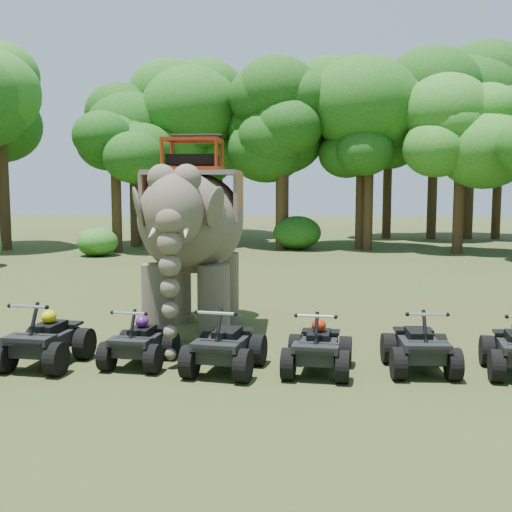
# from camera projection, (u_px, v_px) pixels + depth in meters

# --- Properties ---
(ground) EXTENTS (110.00, 110.00, 0.00)m
(ground) POSITION_uv_depth(u_px,v_px,m) (252.00, 351.00, 13.67)
(ground) COLOR #47381E
(ground) RESTS_ON ground
(elephant) EXTENTS (2.57, 5.65, 4.71)m
(elephant) POSITION_uv_depth(u_px,v_px,m) (193.00, 234.00, 15.10)
(elephant) COLOR brown
(elephant) RESTS_ON ground
(atv_0) EXTENTS (1.51, 1.94, 1.33)m
(atv_0) POSITION_uv_depth(u_px,v_px,m) (45.00, 332.00, 12.52)
(atv_0) COLOR black
(atv_0) RESTS_ON ground
(atv_1) EXTENTS (1.34, 1.71, 1.17)m
(atv_1) POSITION_uv_depth(u_px,v_px,m) (140.00, 335.00, 12.59)
(atv_1) COLOR black
(atv_1) RESTS_ON ground
(atv_2) EXTENTS (1.54, 1.92, 1.28)m
(atv_2) POSITION_uv_depth(u_px,v_px,m) (225.00, 338.00, 12.12)
(atv_2) COLOR black
(atv_2) RESTS_ON ground
(atv_3) EXTENTS (1.39, 1.79, 1.24)m
(atv_3) POSITION_uv_depth(u_px,v_px,m) (318.00, 341.00, 12.05)
(atv_3) COLOR black
(atv_3) RESTS_ON ground
(atv_4) EXTENTS (1.30, 1.74, 1.25)m
(atv_4) POSITION_uv_depth(u_px,v_px,m) (420.00, 339.00, 12.14)
(atv_4) COLOR black
(atv_4) RESTS_ON ground
(tree_0) EXTENTS (5.47, 5.47, 7.82)m
(tree_0) POSITION_uv_depth(u_px,v_px,m) (284.00, 176.00, 34.10)
(tree_0) COLOR #195114
(tree_0) RESTS_ON ground
(tree_1) EXTENTS (4.79, 4.79, 6.85)m
(tree_1) POSITION_uv_depth(u_px,v_px,m) (369.00, 185.00, 33.54)
(tree_1) COLOR #195114
(tree_1) RESTS_ON ground
(tree_2) EXTENTS (5.48, 5.48, 7.82)m
(tree_2) POSITION_uv_depth(u_px,v_px,m) (460.00, 175.00, 31.94)
(tree_2) COLOR #195114
(tree_2) RESTS_ON ground
(tree_24) EXTENTS (6.38, 6.38, 9.12)m
(tree_24) POSITION_uv_depth(u_px,v_px,m) (3.00, 163.00, 33.56)
(tree_24) COLOR #195114
(tree_24) RESTS_ON ground
(tree_25) EXTENTS (4.94, 4.94, 7.05)m
(tree_25) POSITION_uv_depth(u_px,v_px,m) (116.00, 183.00, 32.58)
(tree_25) COLOR #195114
(tree_25) RESTS_ON ground
(tree_26) EXTENTS (4.85, 4.85, 6.93)m
(tree_26) POSITION_uv_depth(u_px,v_px,m) (197.00, 184.00, 37.00)
(tree_26) COLOR #195114
(tree_26) RESTS_ON ground
(tree_27) EXTENTS (5.91, 5.91, 8.44)m
(tree_27) POSITION_uv_depth(u_px,v_px,m) (498.00, 172.00, 40.09)
(tree_27) COLOR #195114
(tree_27) RESTS_ON ground
(tree_29) EXTENTS (5.05, 5.05, 7.22)m
(tree_29) POSITION_uv_depth(u_px,v_px,m) (134.00, 182.00, 35.23)
(tree_29) COLOR #195114
(tree_29) RESTS_ON ground
(tree_30) EXTENTS (7.65, 7.65, 10.93)m
(tree_30) POSITION_uv_depth(u_px,v_px,m) (470.00, 152.00, 40.15)
(tree_30) COLOR #195114
(tree_30) RESTS_ON ground
(tree_31) EXTENTS (6.00, 6.00, 8.57)m
(tree_31) POSITION_uv_depth(u_px,v_px,m) (136.00, 170.00, 36.38)
(tree_31) COLOR #195114
(tree_31) RESTS_ON ground
(tree_32) EXTENTS (6.53, 6.53, 9.33)m
(tree_32) POSITION_uv_depth(u_px,v_px,m) (178.00, 163.00, 37.40)
(tree_32) COLOR #195114
(tree_32) RESTS_ON ground
(tree_33) EXTENTS (6.83, 6.83, 9.76)m
(tree_33) POSITION_uv_depth(u_px,v_px,m) (433.00, 161.00, 40.02)
(tree_33) COLOR #195114
(tree_33) RESTS_ON ground
(tree_34) EXTENTS (6.83, 6.83, 9.76)m
(tree_34) POSITION_uv_depth(u_px,v_px,m) (362.00, 158.00, 34.09)
(tree_34) COLOR #195114
(tree_34) RESTS_ON ground
(tree_35) EXTENTS (5.06, 5.06, 7.23)m
(tree_35) POSITION_uv_depth(u_px,v_px,m) (185.00, 181.00, 37.71)
(tree_35) COLOR #195114
(tree_35) RESTS_ON ground
(tree_36) EXTENTS (6.13, 6.13, 8.76)m
(tree_36) POSITION_uv_depth(u_px,v_px,m) (218.00, 170.00, 42.68)
(tree_36) COLOR #195114
(tree_36) RESTS_ON ground
(tree_37) EXTENTS (6.16, 6.16, 8.80)m
(tree_37) POSITION_uv_depth(u_px,v_px,m) (281.00, 166.00, 33.81)
(tree_37) COLOR #195114
(tree_37) RESTS_ON ground
(tree_38) EXTENTS (6.90, 6.90, 9.85)m
(tree_38) POSITION_uv_depth(u_px,v_px,m) (213.00, 162.00, 42.93)
(tree_38) COLOR #195114
(tree_38) RESTS_ON ground
(tree_39) EXTENTS (6.05, 6.05, 8.65)m
(tree_39) POSITION_uv_depth(u_px,v_px,m) (388.00, 170.00, 40.69)
(tree_39) COLOR #195114
(tree_39) RESTS_ON ground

